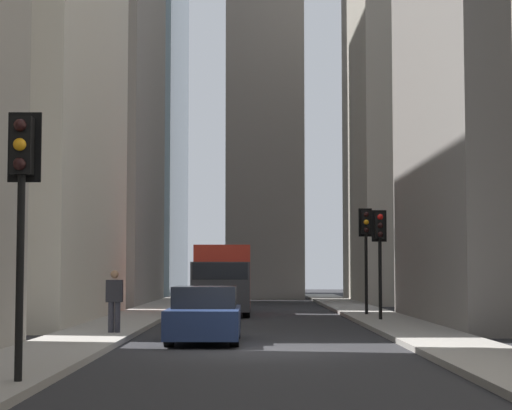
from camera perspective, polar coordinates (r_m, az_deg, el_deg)
name	(u,v)px	position (r m, az deg, el deg)	size (l,w,h in m)	color
ground_plane	(261,351)	(21.16, 0.29, -8.99)	(135.00, 135.00, 0.00)	#262628
sidewalk_right	(62,348)	(21.58, -11.88, -8.62)	(90.00, 2.20, 0.14)	gray
sidewalk_left	(459,348)	(21.67, 12.42, -8.59)	(90.00, 2.20, 0.14)	gray
building_left_far	(439,64)	(55.07, 11.19, 8.53)	(12.57, 10.00, 27.48)	#A8A091
building_right_far	(62,10)	(52.74, -11.86, 11.70)	(14.14, 10.00, 32.12)	gray
church_spire	(264,16)	(61.60, 0.52, 11.56)	(5.40, 5.40, 35.30)	gray
delivery_truck	(223,279)	(38.11, -2.06, -4.59)	(6.46, 2.25, 2.84)	red
sedan_navy	(205,316)	(23.67, -3.18, -6.85)	(4.30, 1.78, 1.42)	navy
traffic_light_foreground	(21,181)	(14.71, -14.25, 1.43)	(0.43, 0.52, 4.16)	black
traffic_light_midblock	(366,236)	(36.05, 6.79, -1.91)	(0.43, 0.52, 4.09)	black
traffic_light_far_junction	(380,239)	(32.32, 7.64, -2.08)	(0.43, 0.52, 3.78)	black
pedestrian	(114,299)	(25.51, -8.72, -5.72)	(0.26, 0.44, 1.68)	#33333D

